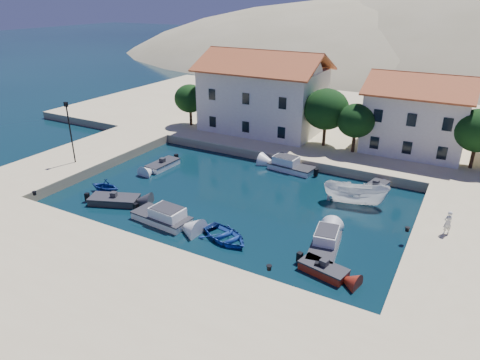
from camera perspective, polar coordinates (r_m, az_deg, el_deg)
name	(u,v)px	position (r m, az deg, el deg)	size (l,w,h in m)	color
ground	(161,255)	(31.00, -10.48, -9.77)	(400.00, 400.00, 0.00)	black
quay_south	(95,297)	(27.32, -18.72, -14.61)	(52.00, 12.00, 1.00)	#CEBB8D
quay_west	(81,158)	(49.51, -20.43, 2.76)	(8.00, 20.00, 1.00)	#CEBB8D
quay_north	(346,122)	(61.69, 13.94, 7.50)	(80.00, 36.00, 1.00)	#CEBB8D
building_left	(263,90)	(54.00, 3.12, 11.87)	(14.70, 9.45, 9.70)	silver
building_mid	(418,112)	(50.14, 22.61, 8.36)	(10.50, 8.40, 8.30)	silver
trees	(339,114)	(48.24, 13.09, 8.54)	(37.30, 5.30, 6.45)	#382314
lamppost	(70,127)	(45.94, -21.77, 6.62)	(0.35, 0.25, 6.22)	black
bollards	(223,226)	(31.63, -2.23, -6.18)	(29.36, 9.56, 0.30)	black
motorboat_grey_sw	(114,200)	(38.98, -16.40, -2.58)	(4.63, 3.32, 1.25)	#2D2D31
cabin_cruiser_south	(162,216)	(34.95, -10.42, -4.77)	(5.11, 2.50, 1.60)	white
rowboat_south	(225,239)	(32.26, -1.95, -7.91)	(3.02, 4.22, 0.87)	navy
motorboat_red_se	(323,269)	(29.05, 11.06, -11.63)	(3.39, 2.02, 1.25)	maroon
cabin_cruiser_east	(325,246)	(31.15, 11.20, -8.62)	(2.52, 4.79, 1.60)	white
boat_east	(355,204)	(38.72, 15.04, -3.08)	(2.09, 5.56, 2.15)	white
motorboat_white_ne	(375,188)	(41.68, 17.60, -0.99)	(2.13, 3.49, 1.25)	white
rowboat_west	(106,192)	(41.44, -17.44, -1.57)	(2.54, 2.94, 1.55)	navy
motorboat_white_west	(163,165)	(45.81, -10.26, 2.00)	(1.86, 3.87, 1.25)	white
cabin_cruiser_north	(291,166)	(44.57, 6.86, 1.84)	(4.95, 2.48, 1.60)	white
pedestrian	(448,223)	(33.93, 25.96, -5.13)	(0.66, 0.43, 1.81)	white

